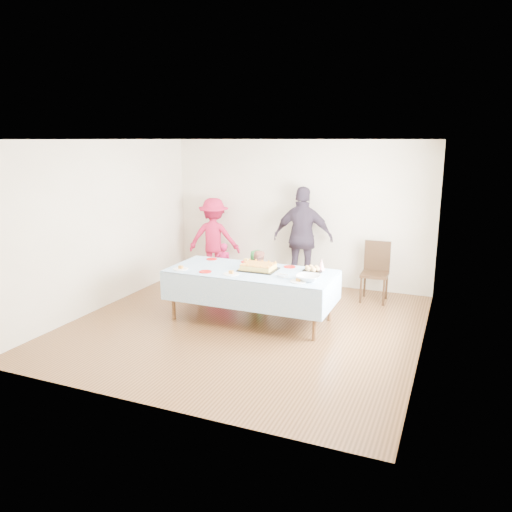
{
  "coord_description": "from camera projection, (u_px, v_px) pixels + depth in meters",
  "views": [
    {
      "loc": [
        2.84,
        -6.41,
        2.71
      ],
      "look_at": [
        0.05,
        0.3,
        1.0
      ],
      "focal_mm": 35.0,
      "sensor_mm": 36.0,
      "label": 1
    }
  ],
  "objects": [
    {
      "name": "ground",
      "position": [
        245.0,
        325.0,
        7.44
      ],
      "size": [
        5.0,
        5.0,
        0.0
      ],
      "primitive_type": "plane",
      "color": "#4A2D15",
      "rests_on": "ground"
    },
    {
      "name": "room_walls",
      "position": [
        248.0,
        207.0,
        7.02
      ],
      "size": [
        5.04,
        5.04,
        2.72
      ],
      "color": "beige",
      "rests_on": "ground"
    },
    {
      "name": "party_table",
      "position": [
        251.0,
        274.0,
        7.5
      ],
      "size": [
        2.5,
        1.1,
        0.78
      ],
      "color": "brown",
      "rests_on": "ground"
    },
    {
      "name": "birthday_cake",
      "position": [
        258.0,
        267.0,
        7.51
      ],
      "size": [
        0.55,
        0.42,
        0.1
      ],
      "color": "black",
      "rests_on": "party_table"
    },
    {
      "name": "rolls_tray",
      "position": [
        312.0,
        269.0,
        7.41
      ],
      "size": [
        0.3,
        0.3,
        0.09
      ],
      "color": "black",
      "rests_on": "party_table"
    },
    {
      "name": "punch_bowl",
      "position": [
        308.0,
        278.0,
        6.94
      ],
      "size": [
        0.34,
        0.34,
        0.08
      ],
      "primitive_type": "imported",
      "color": "silver",
      "rests_on": "party_table"
    },
    {
      "name": "party_hat",
      "position": [
        321.0,
        264.0,
        7.49
      ],
      "size": [
        0.11,
        0.11,
        0.18
      ],
      "primitive_type": "cone",
      "color": "white",
      "rests_on": "party_table"
    },
    {
      "name": "fork_pile",
      "position": [
        281.0,
        275.0,
        7.11
      ],
      "size": [
        0.24,
        0.18,
        0.07
      ],
      "primitive_type": null,
      "color": "white",
      "rests_on": "party_table"
    },
    {
      "name": "plate_red_far_a",
      "position": [
        212.0,
        259.0,
        8.18
      ],
      "size": [
        0.18,
        0.18,
        0.01
      ],
      "primitive_type": "cylinder",
      "color": "red",
      "rests_on": "party_table"
    },
    {
      "name": "plate_red_far_b",
      "position": [
        246.0,
        262.0,
        7.99
      ],
      "size": [
        0.17,
        0.17,
        0.01
      ],
      "primitive_type": "cylinder",
      "color": "red",
      "rests_on": "party_table"
    },
    {
      "name": "plate_red_far_c",
      "position": [
        268.0,
        265.0,
        7.79
      ],
      "size": [
        0.19,
        0.19,
        0.01
      ],
      "primitive_type": "cylinder",
      "color": "red",
      "rests_on": "party_table"
    },
    {
      "name": "plate_red_far_d",
      "position": [
        290.0,
        267.0,
        7.68
      ],
      "size": [
        0.18,
        0.18,
        0.01
      ],
      "primitive_type": "cylinder",
      "color": "red",
      "rests_on": "party_table"
    },
    {
      "name": "plate_red_near",
      "position": [
        205.0,
        272.0,
        7.4
      ],
      "size": [
        0.19,
        0.19,
        0.01
      ],
      "primitive_type": "cylinder",
      "color": "red",
      "rests_on": "party_table"
    },
    {
      "name": "plate_white_left",
      "position": [
        181.0,
        269.0,
        7.56
      ],
      "size": [
        0.23,
        0.23,
        0.01
      ],
      "primitive_type": "cylinder",
      "color": "white",
      "rests_on": "party_table"
    },
    {
      "name": "plate_white_mid",
      "position": [
        231.0,
        274.0,
        7.27
      ],
      "size": [
        0.23,
        0.23,
        0.01
      ],
      "primitive_type": "cylinder",
      "color": "white",
      "rests_on": "party_table"
    },
    {
      "name": "plate_white_right",
      "position": [
        298.0,
        282.0,
        6.89
      ],
      "size": [
        0.22,
        0.22,
        0.01
      ],
      "primitive_type": "cylinder",
      "color": "white",
      "rests_on": "party_table"
    },
    {
      "name": "dining_chair",
      "position": [
        376.0,
        268.0,
        8.5
      ],
      "size": [
        0.45,
        0.45,
        1.01
      ],
      "rotation": [
        0.0,
        0.0,
        0.02
      ],
      "color": "black",
      "rests_on": "ground"
    },
    {
      "name": "toddler_left",
      "position": [
        224.0,
        265.0,
        9.32
      ],
      "size": [
        0.32,
        0.22,
        0.83
      ],
      "primitive_type": "imported",
      "rotation": [
        0.0,
        0.0,
        3.22
      ],
      "color": "#C21850",
      "rests_on": "ground"
    },
    {
      "name": "toddler_mid",
      "position": [
        256.0,
        273.0,
        8.7
      ],
      "size": [
        0.42,
        0.28,
        0.84
      ],
      "primitive_type": "imported",
      "rotation": [
        0.0,
        0.0,
        3.18
      ],
      "color": "#277732",
      "rests_on": "ground"
    },
    {
      "name": "toddler_right",
      "position": [
        258.0,
        278.0,
        8.21
      ],
      "size": [
        0.56,
        0.5,
        0.94
      ],
      "primitive_type": "imported",
      "rotation": [
        0.0,
        0.0,
        3.54
      ],
      "color": "#B96A56",
      "rests_on": "ground"
    },
    {
      "name": "adult_left",
      "position": [
        214.0,
        238.0,
        9.85
      ],
      "size": [
        1.13,
        0.8,
        1.59
      ],
      "primitive_type": "imported",
      "rotation": [
        0.0,
        0.0,
        3.36
      ],
      "color": "#B4163C",
      "rests_on": "ground"
    },
    {
      "name": "adult_right",
      "position": [
        303.0,
        238.0,
        9.13
      ],
      "size": [
        1.13,
        0.54,
        1.88
      ],
      "primitive_type": "imported",
      "rotation": [
        0.0,
        0.0,
        3.22
      ],
      "color": "#382D3E",
      "rests_on": "ground"
    }
  ]
}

